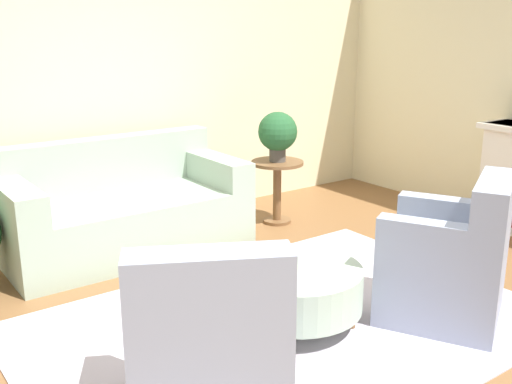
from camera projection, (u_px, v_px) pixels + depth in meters
name	position (u px, v px, depth m)	size (l,w,h in m)	color
ground_plane	(287.00, 326.00, 3.87)	(16.00, 16.00, 0.00)	brown
wall_back	(113.00, 79.00, 5.52)	(9.07, 0.12, 2.80)	beige
rug	(287.00, 325.00, 3.87)	(3.27, 2.28, 0.01)	#BCB2C1
couch	(123.00, 211.00, 5.11)	(2.01, 0.98, 0.93)	#9EB29E
armchair_left	(208.00, 352.00, 2.83)	(0.97, 0.98, 0.96)	#8E99B2
armchair_right	(451.00, 264.00, 3.87)	(0.97, 0.98, 0.96)	#8E99B2
ottoman_table	(295.00, 287.00, 3.82)	(0.86, 0.86, 0.39)	#9EB29E
side_table	(277.00, 181.00, 5.80)	(0.50, 0.50, 0.61)	brown
potted_plant_on_side_table	(278.00, 133.00, 5.67)	(0.37, 0.37, 0.48)	#4C4742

